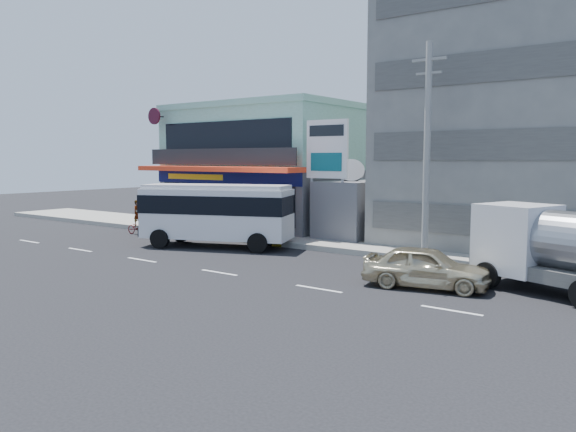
{
  "coord_description": "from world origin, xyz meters",
  "views": [
    {
      "loc": [
        16.09,
        -17.01,
        4.79
      ],
      "look_at": [
        1.18,
        3.29,
        2.2
      ],
      "focal_mm": 35.0,
      "sensor_mm": 36.0,
      "label": 1
    }
  ],
  "objects_px": {
    "billboard": "(327,156)",
    "concrete_building": "(559,116)",
    "satellite_dish": "(351,180)",
    "sedan": "(426,267)",
    "motorcycle_rider": "(138,223)",
    "minibus": "(217,210)",
    "utility_pole_near": "(427,150)",
    "shop_building": "(272,170)"
  },
  "relations": [
    {
      "from": "minibus",
      "to": "motorcycle_rider",
      "type": "height_order",
      "value": "minibus"
    },
    {
      "from": "motorcycle_rider",
      "to": "utility_pole_near",
      "type": "bearing_deg",
      "value": 5.25
    },
    {
      "from": "minibus",
      "to": "utility_pole_near",
      "type": "bearing_deg",
      "value": 12.68
    },
    {
      "from": "utility_pole_near",
      "to": "sedan",
      "type": "distance_m",
      "value": 6.9
    },
    {
      "from": "billboard",
      "to": "sedan",
      "type": "bearing_deg",
      "value": -37.95
    },
    {
      "from": "concrete_building",
      "to": "utility_pole_near",
      "type": "distance_m",
      "value": 8.79
    },
    {
      "from": "shop_building",
      "to": "concrete_building",
      "type": "height_order",
      "value": "concrete_building"
    },
    {
      "from": "utility_pole_near",
      "to": "satellite_dish",
      "type": "bearing_deg",
      "value": 149.04
    },
    {
      "from": "billboard",
      "to": "utility_pole_near",
      "type": "xyz_separation_m",
      "value": [
        6.5,
        -1.8,
        0.22
      ]
    },
    {
      "from": "concrete_building",
      "to": "minibus",
      "type": "distance_m",
      "value": 18.59
    },
    {
      "from": "shop_building",
      "to": "sedan",
      "type": "distance_m",
      "value": 20.02
    },
    {
      "from": "satellite_dish",
      "to": "sedan",
      "type": "height_order",
      "value": "satellite_dish"
    },
    {
      "from": "satellite_dish",
      "to": "sedan",
      "type": "relative_size",
      "value": 0.33
    },
    {
      "from": "concrete_building",
      "to": "satellite_dish",
      "type": "distance_m",
      "value": 11.3
    },
    {
      "from": "satellite_dish",
      "to": "minibus",
      "type": "distance_m",
      "value": 7.89
    },
    {
      "from": "shop_building",
      "to": "minibus",
      "type": "relative_size",
      "value": 1.46
    },
    {
      "from": "shop_building",
      "to": "minibus",
      "type": "height_order",
      "value": "shop_building"
    },
    {
      "from": "utility_pole_near",
      "to": "motorcycle_rider",
      "type": "height_order",
      "value": "utility_pole_near"
    },
    {
      "from": "utility_pole_near",
      "to": "motorcycle_rider",
      "type": "bearing_deg",
      "value": -174.75
    },
    {
      "from": "billboard",
      "to": "concrete_building",
      "type": "bearing_deg",
      "value": 28.92
    },
    {
      "from": "satellite_dish",
      "to": "utility_pole_near",
      "type": "height_order",
      "value": "utility_pole_near"
    },
    {
      "from": "shop_building",
      "to": "concrete_building",
      "type": "bearing_deg",
      "value": 3.35
    },
    {
      "from": "billboard",
      "to": "motorcycle_rider",
      "type": "relative_size",
      "value": 3.17
    },
    {
      "from": "sedan",
      "to": "motorcycle_rider",
      "type": "distance_m",
      "value": 20.74
    },
    {
      "from": "concrete_building",
      "to": "billboard",
      "type": "relative_size",
      "value": 2.32
    },
    {
      "from": "satellite_dish",
      "to": "shop_building",
      "type": "bearing_deg",
      "value": 159.79
    },
    {
      "from": "satellite_dish",
      "to": "minibus",
      "type": "relative_size",
      "value": 0.18
    },
    {
      "from": "utility_pole_near",
      "to": "minibus",
      "type": "height_order",
      "value": "utility_pole_near"
    },
    {
      "from": "shop_building",
      "to": "satellite_dish",
      "type": "height_order",
      "value": "shop_building"
    },
    {
      "from": "minibus",
      "to": "concrete_building",
      "type": "bearing_deg",
      "value": 34.08
    },
    {
      "from": "concrete_building",
      "to": "motorcycle_rider",
      "type": "height_order",
      "value": "concrete_building"
    },
    {
      "from": "concrete_building",
      "to": "motorcycle_rider",
      "type": "relative_size",
      "value": 7.36
    },
    {
      "from": "concrete_building",
      "to": "utility_pole_near",
      "type": "xyz_separation_m",
      "value": [
        -4.0,
        -7.6,
        -1.85
      ]
    },
    {
      "from": "satellite_dish",
      "to": "minibus",
      "type": "bearing_deg",
      "value": -128.7
    },
    {
      "from": "shop_building",
      "to": "billboard",
      "type": "bearing_deg",
      "value": -32.32
    },
    {
      "from": "concrete_building",
      "to": "billboard",
      "type": "distance_m",
      "value": 12.17
    },
    {
      "from": "concrete_building",
      "to": "sedan",
      "type": "height_order",
      "value": "concrete_building"
    },
    {
      "from": "shop_building",
      "to": "motorcycle_rider",
      "type": "distance_m",
      "value": 9.89
    },
    {
      "from": "sedan",
      "to": "billboard",
      "type": "bearing_deg",
      "value": 40.38
    },
    {
      "from": "concrete_building",
      "to": "satellite_dish",
      "type": "xyz_separation_m",
      "value": [
        -10.0,
        -4.0,
        -3.42
      ]
    },
    {
      "from": "concrete_building",
      "to": "billboard",
      "type": "xyz_separation_m",
      "value": [
        -10.5,
        -5.8,
        -2.07
      ]
    },
    {
      "from": "shop_building",
      "to": "sedan",
      "type": "bearing_deg",
      "value": -35.43
    }
  ]
}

